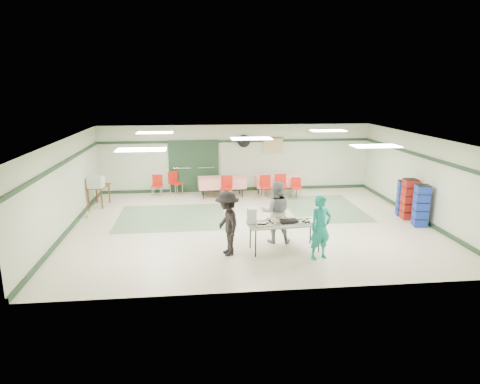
{
  "coord_description": "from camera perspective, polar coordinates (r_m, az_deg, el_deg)",
  "views": [
    {
      "loc": [
        -1.72,
        -12.63,
        4.19
      ],
      "look_at": [
        -0.37,
        -0.3,
        1.12
      ],
      "focal_mm": 32.0,
      "sensor_mm": 36.0,
      "label": 1
    }
  ],
  "objects": [
    {
      "name": "sheet_tray_mid",
      "position": [
        11.25,
        5.15,
        -3.85
      ],
      "size": [
        0.6,
        0.47,
        0.02
      ],
      "primitive_type": "cube",
      "rotation": [
        0.0,
        0.0,
        0.08
      ],
      "color": "silver",
      "rests_on": "serving_table"
    },
    {
      "name": "baking_pan",
      "position": [
        11.15,
        6.53,
        -3.9
      ],
      "size": [
        0.46,
        0.31,
        0.08
      ],
      "primitive_type": "cube",
      "rotation": [
        0.0,
        0.0,
        0.08
      ],
      "color": "black",
      "rests_on": "serving_table"
    },
    {
      "name": "sheet_tray_left",
      "position": [
        10.98,
        3.51,
        -4.27
      ],
      "size": [
        0.66,
        0.53,
        0.02
      ],
      "primitive_type": "cube",
      "rotation": [
        0.0,
        0.0,
        0.08
      ],
      "color": "silver",
      "rests_on": "serving_table"
    },
    {
      "name": "scroll_banner",
      "position": [
        17.53,
        4.43,
        6.19
      ],
      "size": [
        0.8,
        0.02,
        0.6
      ],
      "primitive_type": "cube",
      "color": "tan",
      "rests_on": "wall_back"
    },
    {
      "name": "foam_box_stack",
      "position": [
        10.98,
        1.57,
        -3.18
      ],
      "size": [
        0.24,
        0.22,
        0.41
      ],
      "primitive_type": "cube",
      "rotation": [
        0.0,
        0.0,
        0.08
      ],
      "color": "white",
      "rests_on": "serving_table"
    },
    {
      "name": "chair_d",
      "position": [
        16.11,
        -1.79,
        0.9
      ],
      "size": [
        0.5,
        0.5,
        0.92
      ],
      "rotation": [
        0.0,
        0.0,
        -0.17
      ],
      "color": "red",
      "rests_on": "floor"
    },
    {
      "name": "chair_loose_a",
      "position": [
        17.09,
        -8.71,
        1.53
      ],
      "size": [
        0.61,
        0.61,
        0.94
      ],
      "rotation": [
        0.0,
        0.0,
        0.68
      ],
      "color": "red",
      "rests_on": "floor"
    },
    {
      "name": "serving_table",
      "position": [
        11.18,
        5.95,
        -4.27
      ],
      "size": [
        2.0,
        0.95,
        0.76
      ],
      "rotation": [
        0.0,
        0.0,
        0.08
      ],
      "color": "#ADACA8",
      "rests_on": "floor"
    },
    {
      "name": "chair_a",
      "position": [
        16.4,
        5.49,
        1.09
      ],
      "size": [
        0.45,
        0.45,
        0.93
      ],
      "rotation": [
        0.0,
        0.0,
        0.03
      ],
      "color": "red",
      "rests_on": "floor"
    },
    {
      "name": "dining_table_b",
      "position": [
        16.65,
        -2.43,
        1.33
      ],
      "size": [
        1.85,
        0.91,
        0.77
      ],
      "rotation": [
        0.0,
        0.0,
        0.06
      ],
      "color": "red",
      "rests_on": "floor"
    },
    {
      "name": "baseboard_right",
      "position": [
        15.11,
        22.5,
        -3.05
      ],
      "size": [
        0.06,
        9.0,
        0.12
      ],
      "primitive_type": "cube",
      "rotation": [
        0.0,
        0.0,
        1.57
      ],
      "color": "#1C3320",
      "rests_on": "floor"
    },
    {
      "name": "wall_left",
      "position": [
        13.49,
        -22.35,
        0.68
      ],
      "size": [
        0.0,
        9.0,
        9.0
      ],
      "primitive_type": "plane",
      "rotation": [
        1.57,
        0.0,
        1.57
      ],
      "color": "#B6BDA1",
      "rests_on": "floor"
    },
    {
      "name": "office_printer",
      "position": [
        15.76,
        -18.67,
        1.26
      ],
      "size": [
        0.54,
        0.49,
        0.39
      ],
      "primitive_type": "cube",
      "rotation": [
        0.0,
        0.0,
        -0.13
      ],
      "color": "#B5B5B0",
      "rests_on": "printer_table"
    },
    {
      "name": "chair_b",
      "position": [
        16.29,
        3.45,
        0.99
      ],
      "size": [
        0.47,
        0.47,
        0.91
      ],
      "rotation": [
        0.0,
        0.0,
        0.12
      ],
      "color": "red",
      "rests_on": "floor"
    },
    {
      "name": "ceiling",
      "position": [
        12.84,
        1.52,
        7.23
      ],
      "size": [
        11.0,
        11.0,
        0.0
      ],
      "primitive_type": "plane",
      "rotation": [
        3.14,
        0.0,
        0.0
      ],
      "color": "white",
      "rests_on": "wall_back"
    },
    {
      "name": "trim_left",
      "position": [
        13.35,
        -22.51,
        3.61
      ],
      "size": [
        0.06,
        9.0,
        0.1
      ],
      "primitive_type": "cube",
      "rotation": [
        0.0,
        0.0,
        1.57
      ],
      "color": "#1C3320",
      "rests_on": "wall_back"
    },
    {
      "name": "floor",
      "position": [
        13.42,
        1.44,
        -4.3
      ],
      "size": [
        11.0,
        11.0,
        0.0
      ],
      "primitive_type": "plane",
      "color": "beige",
      "rests_on": "ground"
    },
    {
      "name": "baseboard_back",
      "position": [
        17.68,
        -0.48,
        0.39
      ],
      "size": [
        11.0,
        0.06,
        0.12
      ],
      "primitive_type": "cube",
      "color": "#1C3320",
      "rests_on": "floor"
    },
    {
      "name": "door_frame",
      "position": [
        17.34,
        -6.18,
        3.39
      ],
      "size": [
        2.0,
        0.03,
        2.15
      ],
      "primitive_type": "cube",
      "color": "#1C3320",
      "rests_on": "floor"
    },
    {
      "name": "crate_stack_blue_a",
      "position": [
        14.18,
        23.0,
        -1.69
      ],
      "size": [
        0.47,
        0.47,
        1.3
      ],
      "primitive_type": "cube",
      "rotation": [
        0.0,
        0.0,
        -0.2
      ],
      "color": "navy",
      "rests_on": "floor"
    },
    {
      "name": "double_door_right",
      "position": [
        17.37,
        -4.59,
        3.44
      ],
      "size": [
        0.9,
        0.06,
        2.1
      ],
      "primitive_type": "cube",
      "color": "gray",
      "rests_on": "floor"
    },
    {
      "name": "green_patch_a",
      "position": [
        14.28,
        -9.11,
        -3.33
      ],
      "size": [
        3.5,
        3.0,
        0.01
      ],
      "primitive_type": "cube",
      "color": "gray",
      "rests_on": "floor"
    },
    {
      "name": "volunteer_dark",
      "position": [
        10.82,
        -1.7,
        -4.2
      ],
      "size": [
        0.82,
        1.17,
        1.66
      ],
      "primitive_type": "imported",
      "rotation": [
        0.0,
        0.0,
        -1.36
      ],
      "color": "black",
      "rests_on": "floor"
    },
    {
      "name": "printer_table",
      "position": [
        16.12,
        -18.36,
        0.48
      ],
      "size": [
        0.74,
        1.01,
        0.74
      ],
      "rotation": [
        0.0,
        0.0,
        -0.16
      ],
      "color": "brown",
      "rests_on": "floor"
    },
    {
      "name": "trim_right",
      "position": [
        14.69,
        23.21,
        4.4
      ],
      "size": [
        0.06,
        9.0,
        0.1
      ],
      "primitive_type": "cube",
      "rotation": [
        0.0,
        0.0,
        1.57
      ],
      "color": "#1C3320",
      "rests_on": "wall_back"
    },
    {
      "name": "green_patch_b",
      "position": [
        15.42,
        11.07,
        -2.12
      ],
      "size": [
        2.5,
        3.5,
        0.01
      ],
      "primitive_type": "cube",
      "color": "gray",
      "rests_on": "floor"
    },
    {
      "name": "wall_back",
      "position": [
        17.45,
        -0.5,
        4.54
      ],
      "size": [
        11.0,
        0.0,
        11.0
      ],
      "primitive_type": "plane",
      "rotation": [
        1.57,
        0.0,
        0.0
      ],
      "color": "#B6BDA1",
      "rests_on": "floor"
    },
    {
      "name": "wall_right",
      "position": [
        14.83,
        23.06,
        1.73
      ],
      "size": [
        0.0,
        9.0,
        9.0
      ],
      "primitive_type": "plane",
      "rotation": [
        1.57,
        0.0,
        -1.57
      ],
      "color": "#B6BDA1",
      "rests_on": "floor"
    },
    {
      "name": "crate_stack_red",
      "position": [
        14.82,
        21.61,
        -0.88
      ],
      "size": [
        0.45,
        0.45,
        1.32
      ],
      "primitive_type": "cube",
      "rotation": [
        0.0,
        0.0,
        -0.1
      ],
      "color": "#9F250F",
      "rests_on": "floor"
    },
    {
      "name": "double_door_left",
      "position": [
        17.37,
        -7.73,
        3.36
      ],
      "size": [
        0.9,
        0.06,
        2.1
      ],
      "primitive_type": "cube",
      "color": "gray",
      "rests_on": "floor"
    },
    {
      "name": "volunteer_teal",
      "position": [
        10.77,
        10.69,
        -4.68
      ],
      "size": [
        0.67,
        0.54,
        1.61
      ],
      "primitive_type": "imported",
      "rotation": [
        0.0,
        0.0,
        0.29
      ],
      "color": "teal",
      "rests_on": "floor"
    },
    {
      "name": "dining_table_a",
      "position": [
        16.93,
        5.02,
        1.5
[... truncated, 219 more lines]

